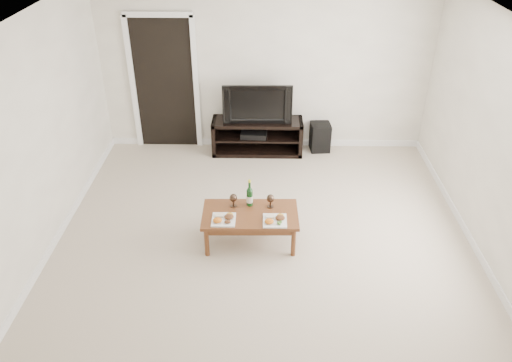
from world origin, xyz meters
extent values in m
plane|color=#BAAC95|center=(0.00, 0.00, 0.00)|extent=(5.50, 5.50, 0.00)
cube|color=white|center=(0.00, 2.77, 1.30)|extent=(5.00, 0.04, 2.60)
cube|color=white|center=(0.00, 0.00, 2.62)|extent=(5.00, 5.50, 0.04)
cube|color=black|center=(-1.55, 2.73, 1.02)|extent=(0.90, 0.02, 2.05)
cube|color=black|center=(-0.11, 2.50, 0.28)|extent=(1.41, 0.45, 0.55)
imported|color=black|center=(-0.11, 2.50, 0.85)|extent=(1.05, 0.16, 0.60)
cube|color=black|center=(-0.17, 2.48, 0.33)|extent=(0.42, 0.32, 0.08)
cube|color=black|center=(0.89, 2.60, 0.23)|extent=(0.33, 0.33, 0.45)
cube|color=brown|center=(-0.16, 0.19, 0.21)|extent=(1.13, 0.63, 0.42)
cube|color=white|center=(-0.46, 0.04, 0.45)|extent=(0.27, 0.27, 0.07)
cube|color=white|center=(0.13, 0.03, 0.45)|extent=(0.27, 0.27, 0.07)
cylinder|color=#0E3513|center=(-0.17, 0.36, 0.59)|extent=(0.07, 0.07, 0.35)
camera|label=1|loc=(0.01, -4.57, 3.77)|focal=35.00mm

